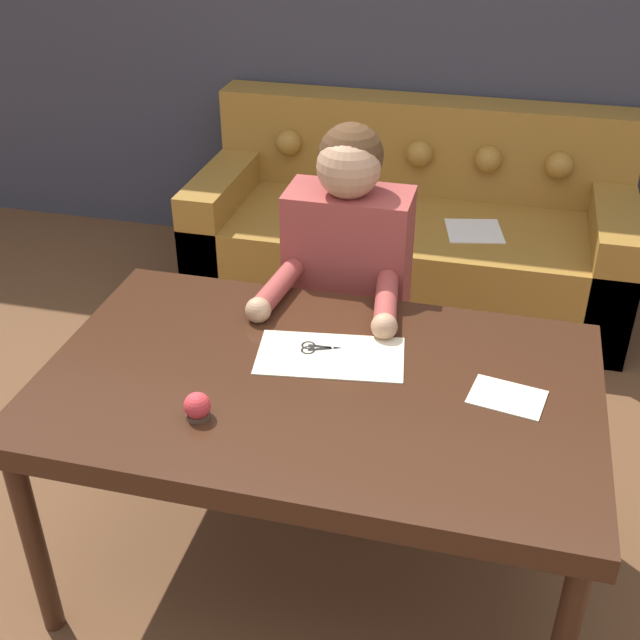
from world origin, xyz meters
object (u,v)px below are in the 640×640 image
dining_table (318,398)px  pin_cushion (197,407)px  couch (410,234)px  person (347,294)px  scissors (322,348)px

dining_table → pin_cushion: size_ratio=21.41×
couch → pin_cushion: couch is taller
couch → person: size_ratio=1.66×
person → pin_cushion: person is taller
pin_cushion → dining_table: bearing=42.5°
dining_table → scissors: (-0.02, 0.15, 0.07)m
dining_table → pin_cushion: pin_cushion is taller
scissors → dining_table: bearing=-81.0°
dining_table → pin_cushion: bearing=-137.5°
person → couch: bearing=87.0°
couch → dining_table: bearing=-90.1°
person → scissors: 0.51m
dining_table → couch: (0.00, 1.86, -0.35)m
couch → person: (-0.06, -1.21, 0.32)m
couch → pin_cushion: 2.16m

